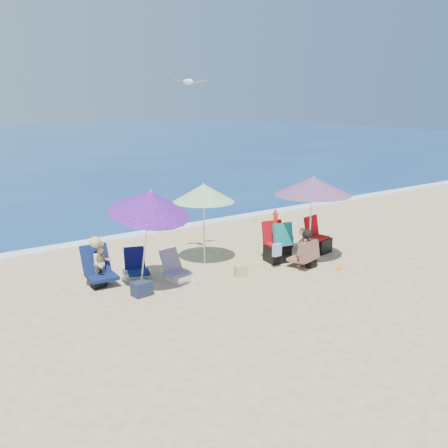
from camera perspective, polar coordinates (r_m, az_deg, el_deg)
ground at (r=10.57m, az=4.57°, el=-6.60°), size 120.00×120.00×0.00m
foam at (r=14.62m, az=-8.67°, el=-0.95°), size 120.00×0.50×0.04m
umbrella_turquoise at (r=11.70m, az=9.96°, el=4.23°), size 1.83×1.83×2.03m
umbrella_striped at (r=11.41m, az=-2.31°, el=3.51°), size 1.74×1.74×1.89m
umbrella_blue at (r=9.79m, az=-8.32°, el=2.42°), size 1.68×1.74×2.16m
furled_umbrella at (r=11.68m, az=5.78°, el=-1.06°), size 0.16×0.18×1.28m
chair_navy at (r=10.97m, az=-10.04°, el=-5.11°), size 0.62×0.75×0.62m
chair_rainbow at (r=10.69m, az=-5.31°, el=-5.43°), size 0.59×0.65×0.63m
camp_chair_left at (r=12.80m, az=10.56°, el=-1.96°), size 0.66×0.60×0.89m
camp_chair_right at (r=11.86m, az=6.05°, el=-2.61°), size 0.81×0.78×0.98m
person_center at (r=11.50m, az=9.01°, el=-2.75°), size 0.66×0.69×0.91m
person_left at (r=10.58m, az=-13.70°, el=-4.26°), size 0.61×0.76×1.03m
bag_navy_a at (r=9.95m, az=-9.24°, el=-7.19°), size 0.39×0.30×0.28m
bag_black_a at (r=10.55m, az=-13.94°, el=-6.46°), size 0.27×0.21×0.19m
bag_tan at (r=10.90m, az=1.94°, el=-5.30°), size 0.32×0.28×0.23m
bag_navy_b at (r=13.05m, az=7.05°, el=-2.11°), size 0.47×0.44×0.28m
bag_black_b at (r=11.63m, az=9.81°, el=-4.41°), size 0.25×0.19×0.18m
orange_item at (r=11.64m, az=12.73°, el=-4.91°), size 0.23×0.17×0.03m
seagull at (r=11.05m, az=-4.03°, el=15.70°), size 0.77×0.40×0.12m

